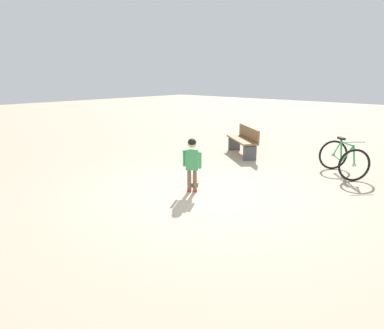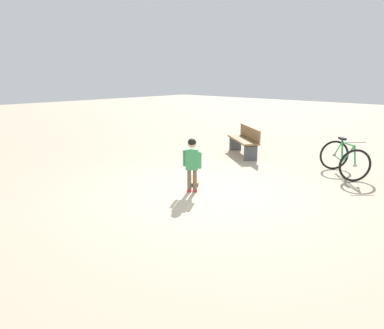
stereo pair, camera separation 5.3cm
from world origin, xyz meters
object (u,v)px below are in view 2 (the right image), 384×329
at_px(child_person, 192,159).
at_px(skateboard, 194,180).
at_px(bicycle_near, 344,159).
at_px(street_bench, 245,140).

relative_size(child_person, skateboard, 1.80).
bearing_deg(child_person, skateboard, 40.01).
distance_m(skateboard, bicycle_near, 3.47).
distance_m(child_person, street_bench, 3.66).
distance_m(child_person, bicycle_near, 3.65).
height_order(child_person, skateboard, child_person).
relative_size(bicycle_near, street_bench, 0.82).
height_order(skateboard, street_bench, street_bench).
relative_size(child_person, bicycle_near, 0.84).
bearing_deg(street_bench, skateboard, -165.26).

